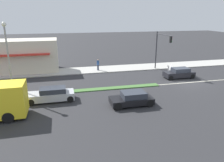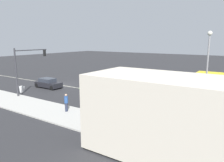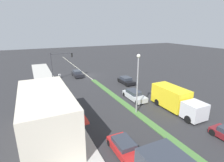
# 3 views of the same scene
# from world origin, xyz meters

# --- Properties ---
(ground_plane) EXTENTS (160.00, 160.00, 0.00)m
(ground_plane) POSITION_xyz_m (0.00, 18.00, 0.00)
(ground_plane) COLOR #2B2B2D
(sidewalk_right) EXTENTS (4.00, 73.00, 0.12)m
(sidewalk_right) POSITION_xyz_m (9.00, 18.50, 0.06)
(sidewalk_right) COLOR #B2AFA8
(sidewalk_right) RESTS_ON ground
(lane_marking_center) EXTENTS (0.16, 60.00, 0.01)m
(lane_marking_center) POSITION_xyz_m (0.00, 0.00, 0.00)
(lane_marking_center) COLOR beige
(lane_marking_center) RESTS_ON ground
(building_corner_store) EXTENTS (5.18, 10.22, 4.56)m
(building_corner_store) POSITION_xyz_m (10.55, 20.58, 2.40)
(building_corner_store) COLOR beige
(building_corner_store) RESTS_ON sidewalk_right
(traffic_signal_main) EXTENTS (4.59, 0.34, 5.60)m
(traffic_signal_main) POSITION_xyz_m (6.12, 0.89, 3.90)
(traffic_signal_main) COLOR #333338
(traffic_signal_main) RESTS_ON sidewalk_right
(street_lamp) EXTENTS (0.44, 0.44, 7.37)m
(street_lamp) POSITION_xyz_m (0.00, 20.09, 4.78)
(street_lamp) COLOR gray
(street_lamp) RESTS_ON median_strip
(pedestrian) EXTENTS (0.34, 0.34, 1.67)m
(pedestrian) POSITION_xyz_m (8.40, 9.74, 1.00)
(pedestrian) COLOR #282D42
(pedestrian) RESTS_ON sidewalk_right
(warning_aframe_sign) EXTENTS (0.45, 0.53, 0.84)m
(warning_aframe_sign) POSITION_xyz_m (5.96, -0.69, 0.43)
(warning_aframe_sign) COLOR silver
(warning_aframe_sign) RESTS_ON ground
(sedan_dark) EXTENTS (1.73, 3.94, 1.35)m
(sedan_dark) POSITION_xyz_m (2.20, -0.11, 0.64)
(sedan_dark) COLOR black
(sedan_dark) RESTS_ON ground
(sedan_silver) EXTENTS (1.76, 4.42, 1.34)m
(sedan_silver) POSITION_xyz_m (-2.20, 16.23, 0.65)
(sedan_silver) COLOR #B7BABF
(sedan_silver) RESTS_ON ground
(suv_black) EXTENTS (1.89, 3.94, 1.28)m
(suv_black) POSITION_xyz_m (-5.00, 8.93, 0.62)
(suv_black) COLOR black
(suv_black) RESTS_ON ground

